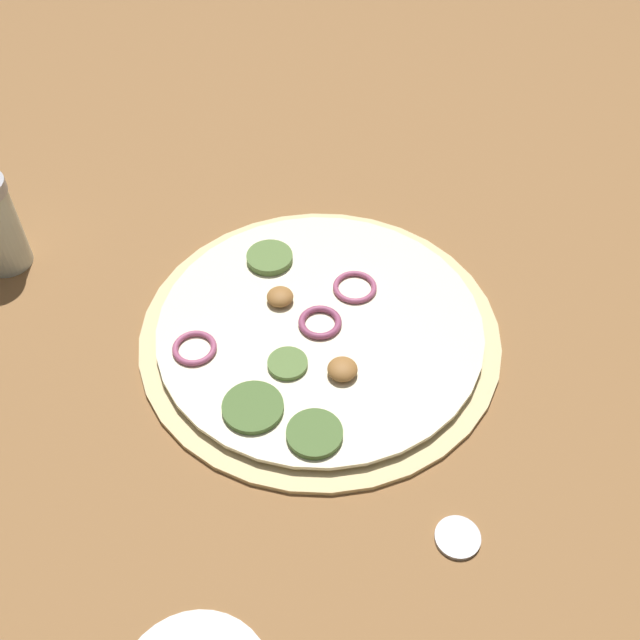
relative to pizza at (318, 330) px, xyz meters
name	(u,v)px	position (x,y,z in m)	size (l,w,h in m)	color
ground_plane	(320,335)	(0.00, 0.00, -0.01)	(3.00, 3.00, 0.00)	olive
pizza	(318,330)	(0.00, 0.00, 0.00)	(0.32, 0.32, 0.03)	beige
loose_cap	(458,536)	(0.19, -0.12, 0.00)	(0.03, 0.03, 0.01)	#B2B2B7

